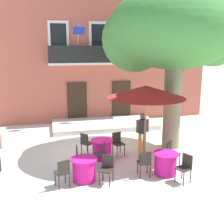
# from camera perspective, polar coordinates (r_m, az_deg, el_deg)

# --- Properties ---
(ground_plane) EXTENTS (120.00, 120.00, 0.00)m
(ground_plane) POSITION_cam_1_polar(r_m,az_deg,el_deg) (11.78, -2.60, -8.01)
(ground_plane) COLOR silver
(building_facade) EXTENTS (13.00, 5.09, 7.50)m
(building_facade) POSITION_cam_1_polar(r_m,az_deg,el_deg) (18.05, -3.78, 11.46)
(building_facade) COLOR #BC5B4C
(building_facade) RESTS_ON ground
(entrance_step_platform) EXTENTS (5.52, 2.66, 0.25)m
(entrance_step_platform) POSITION_cam_1_polar(r_m,az_deg,el_deg) (15.33, -1.61, -2.51)
(entrance_step_platform) COLOR silver
(entrance_step_platform) RESTS_ON ground
(plane_tree) EXTENTS (5.54, 4.87, 6.57)m
(plane_tree) POSITION_cam_1_polar(r_m,az_deg,el_deg) (11.87, 12.32, 15.52)
(plane_tree) COLOR #7F755B
(plane_tree) RESTS_ON ground
(cafe_table_near_tree) EXTENTS (0.86, 0.86, 0.76)m
(cafe_table_near_tree) POSITION_cam_1_polar(r_m,az_deg,el_deg) (9.26, -5.68, -11.46)
(cafe_table_near_tree) COLOR #DB1984
(cafe_table_near_tree) RESTS_ON ground
(cafe_chair_near_tree_0) EXTENTS (0.55, 0.55, 0.91)m
(cafe_chair_near_tree_0) POSITION_cam_1_polar(r_m,az_deg,el_deg) (9.03, -1.04, -11.11)
(cafe_chair_near_tree_0) COLOR #2D2823
(cafe_chair_near_tree_0) RESTS_ON ground
(cafe_chair_near_tree_1) EXTENTS (0.42, 0.42, 0.91)m
(cafe_chair_near_tree_1) POSITION_cam_1_polar(r_m,az_deg,el_deg) (9.89, -6.50, -8.98)
(cafe_chair_near_tree_1) COLOR #2D2823
(cafe_chair_near_tree_1) RESTS_ON ground
(cafe_chair_near_tree_2) EXTENTS (0.51, 0.51, 0.91)m
(cafe_chair_near_tree_2) POSITION_cam_1_polar(r_m,az_deg,el_deg) (8.88, -9.94, -11.76)
(cafe_chair_near_tree_2) COLOR #2D2823
(cafe_chair_near_tree_2) RESTS_ON ground
(cafe_table_middle) EXTENTS (0.86, 0.86, 0.76)m
(cafe_table_middle) POSITION_cam_1_polar(r_m,az_deg,el_deg) (10.93, -2.06, -7.51)
(cafe_table_middle) COLOR #DB1984
(cafe_table_middle) RESTS_ON ground
(cafe_chair_middle_0) EXTENTS (0.50, 0.50, 0.91)m
(cafe_chair_middle_0) POSITION_cam_1_polar(r_m,az_deg,el_deg) (11.28, 1.17, -6.10)
(cafe_chair_middle_0) COLOR #2D2823
(cafe_chair_middle_0) RESTS_ON ground
(cafe_chair_middle_1) EXTENTS (0.56, 0.56, 0.91)m
(cafe_chair_middle_1) POSITION_cam_1_polar(r_m,az_deg,el_deg) (11.29, -5.27, -6.14)
(cafe_chair_middle_1) COLOR #2D2823
(cafe_chair_middle_1) RESTS_ON ground
(cafe_chair_middle_2) EXTENTS (0.51, 0.51, 0.91)m
(cafe_chair_middle_2) POSITION_cam_1_polar(r_m,az_deg,el_deg) (10.17, -2.31, -8.27)
(cafe_chair_middle_2) COLOR #2D2823
(cafe_chair_middle_2) RESTS_ON ground
(cafe_table_front) EXTENTS (0.86, 0.86, 0.76)m
(cafe_table_front) POSITION_cam_1_polar(r_m,az_deg,el_deg) (9.82, 10.76, -10.17)
(cafe_table_front) COLOR #DB1984
(cafe_table_front) RESTS_ON ground
(cafe_chair_front_0) EXTENTS (0.53, 0.53, 0.91)m
(cafe_chair_front_0) POSITION_cam_1_polar(r_m,az_deg,el_deg) (9.38, 14.55, -10.59)
(cafe_chair_front_0) COLOR #2D2823
(cafe_chair_front_0) RESTS_ON ground
(cafe_chair_front_1) EXTENTS (0.57, 0.57, 0.91)m
(cafe_chair_front_1) POSITION_cam_1_polar(r_m,az_deg,el_deg) (10.44, 12.00, -7.98)
(cafe_chair_front_1) COLOR #2D2823
(cafe_chair_front_1) RESTS_ON ground
(cafe_chair_front_2) EXTENTS (0.42, 0.42, 0.91)m
(cafe_chair_front_2) POSITION_cam_1_polar(r_m,az_deg,el_deg) (9.48, 6.62, -9.99)
(cafe_chair_front_2) COLOR #2D2823
(cafe_chair_front_2) RESTS_ON ground
(cafe_umbrella) EXTENTS (2.90, 2.90, 2.85)m
(cafe_umbrella) POSITION_cam_1_polar(r_m,az_deg,el_deg) (10.44, 6.95, 4.04)
(cafe_umbrella) COLOR #997A56
(cafe_umbrella) RESTS_ON ground
(pedestrian_mid_plaza) EXTENTS (0.53, 0.40, 1.68)m
(pedestrian_mid_plaza) POSITION_cam_1_polar(r_m,az_deg,el_deg) (11.28, 6.16, -3.92)
(pedestrian_mid_plaza) COLOR gold
(pedestrian_mid_plaza) RESTS_ON ground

